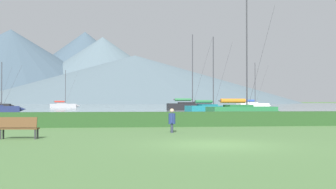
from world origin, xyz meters
name	(u,v)px	position (x,y,z in m)	size (l,w,h in m)	color
ground_plane	(216,145)	(0.00, 0.00, 0.00)	(1000.00, 1000.00, 0.00)	#517A42
harbor_water	(134,105)	(0.00, 137.00, 0.00)	(320.00, 246.00, 0.00)	#8C9EA3
hedge_line	(178,119)	(0.00, 11.00, 0.47)	(80.00, 1.20, 0.94)	#284C23
sailboat_slip_2	(210,108)	(8.00, 38.20, 0.63)	(7.54, 3.95, 10.28)	#19707A
sailboat_slip_4	(243,111)	(8.20, 24.07, 0.67)	(8.01, 3.53, 12.02)	#236B38
sailboat_slip_5	(253,105)	(25.15, 72.78, 0.67)	(8.25, 3.48, 10.19)	white
sailboat_slip_6	(64,105)	(-17.81, 83.26, 0.58)	(7.10, 2.97, 8.95)	#9E9EA3
sailboat_slip_8	(190,106)	(8.05, 55.91, 0.76)	(8.90, 2.94, 13.45)	black
park_bench_near_path	(19,127)	(-7.98, 3.09, 0.53)	(1.68, 0.63, 0.95)	brown
person_seated_viewer	(172,119)	(-0.99, 5.91, 0.69)	(0.36, 0.57, 1.25)	#2D3347
distant_hill_west_ridge	(103,70)	(-24.29, 377.58, 31.53)	(183.32, 183.32, 63.06)	slate
distant_hill_central_peak	(85,67)	(-44.25, 411.46, 36.75)	(189.85, 189.85, 73.50)	#425666
distant_hill_east_ridge	(135,79)	(4.61, 298.55, 18.43)	(248.06, 248.06, 36.87)	slate
distant_hill_far_shoulder	(11,66)	(-109.86, 378.27, 34.50)	(228.66, 228.66, 69.01)	#425666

